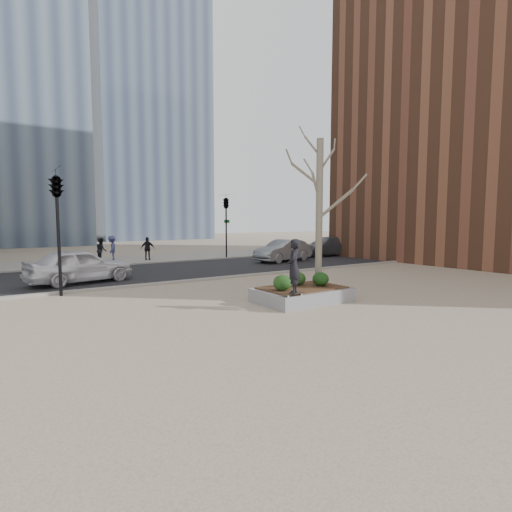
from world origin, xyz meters
TOP-DOWN VIEW (x-y plane):
  - ground at (0.00, 0.00)m, footprint 120.00×120.00m
  - street at (0.00, 10.00)m, footprint 60.00×8.00m
  - far_sidewalk at (0.00, 17.00)m, footprint 60.00×6.00m
  - planter at (1.00, 0.00)m, footprint 3.00×2.00m
  - planter_mulch at (1.00, 0.00)m, footprint 2.70×1.70m
  - sycamore_tree at (2.00, 0.30)m, footprint 2.80×2.80m
  - shrub_left at (0.04, -0.17)m, footprint 0.59×0.59m
  - shrub_middle at (1.14, 0.39)m, footprint 0.53×0.53m
  - shrub_right at (1.66, -0.18)m, footprint 0.55×0.55m
  - skateboard at (-0.10, -0.88)m, footprint 0.78×0.21m
  - skateboarder at (-0.10, -0.88)m, footprint 0.70×0.70m
  - police_car at (-4.36, 8.26)m, footprint 4.59×2.64m
  - car_silver at (8.32, 10.37)m, footprint 4.50×2.32m
  - car_third at (13.49, 11.70)m, footprint 5.16×2.74m
  - pedestrian_a at (-1.57, 16.53)m, footprint 0.62×0.78m
  - pedestrian_b at (-0.81, 16.93)m, footprint 0.97×1.22m
  - pedestrian_c at (1.30, 16.11)m, footprint 0.98×0.71m
  - traffic_light_near at (-5.50, 5.60)m, footprint 0.60×2.48m
  - traffic_light_far at (6.50, 14.60)m, footprint 0.60×2.48m
  - building_glass_b at (12.00, 48.00)m, footprint 15.00×15.00m

SIDE VIEW (x-z plane):
  - ground at x=0.00m, z-range 0.00..0.00m
  - street at x=0.00m, z-range 0.00..0.02m
  - far_sidewalk at x=0.00m, z-range 0.00..0.02m
  - planter at x=1.00m, z-range 0.00..0.45m
  - planter_mulch at x=1.00m, z-range 0.45..0.49m
  - skateboard at x=-0.10m, z-range 0.45..0.53m
  - shrub_middle at x=1.14m, z-range 0.49..0.94m
  - shrub_right at x=1.66m, z-range 0.49..0.96m
  - car_silver at x=8.32m, z-range 0.02..1.43m
  - car_third at x=13.49m, z-range 0.02..1.44m
  - shrub_left at x=0.04m, z-range 0.49..0.99m
  - police_car at x=-4.36m, z-range 0.02..1.49m
  - pedestrian_c at x=1.30m, z-range 0.02..1.56m
  - pedestrian_a at x=-1.57m, z-range 0.02..1.58m
  - pedestrian_b at x=-0.81m, z-range 0.02..1.68m
  - skateboarder at x=-0.10m, z-range 0.52..2.15m
  - traffic_light_near at x=-5.50m, z-range 0.00..4.50m
  - traffic_light_far at x=6.50m, z-range 0.00..4.50m
  - sycamore_tree at x=2.00m, z-range 0.49..7.09m
  - building_glass_b at x=12.00m, z-range 0.00..55.00m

